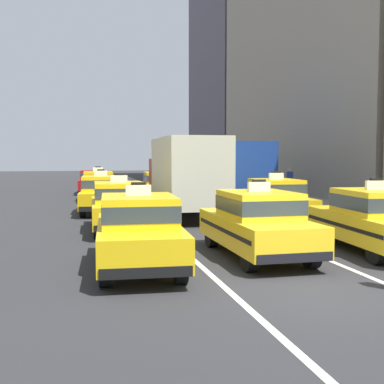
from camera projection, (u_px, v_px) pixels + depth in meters
name	position (u px, v px, depth m)	size (l,w,h in m)	color
ground_plane	(316.00, 291.00, 9.25)	(160.00, 160.00, 0.00)	#2B2B2D
lane_stripe_left_center	(127.00, 200.00, 28.33)	(0.14, 80.00, 0.01)	silver
lane_stripe_center_right	(182.00, 199.00, 29.05)	(0.14, 80.00, 0.01)	silver
sidewalk_curb	(308.00, 204.00, 25.44)	(4.00, 90.00, 0.15)	gray
building_facade_row	(306.00, 10.00, 36.26)	(6.00, 58.09, 31.02)	tan
taxi_left_nearest	(138.00, 230.00, 11.08)	(2.04, 4.65, 1.96)	black
taxi_left_second	(119.00, 205.00, 16.65)	(1.92, 4.60, 1.96)	black
taxi_left_third	(101.00, 193.00, 21.98)	(2.06, 4.65, 1.96)	black
taxi_left_fourth	(98.00, 185.00, 28.22)	(1.94, 4.61, 1.96)	black
sedan_left_fifth	(93.00, 181.00, 33.60)	(2.00, 4.39, 1.58)	black
taxi_center_nearest	(257.00, 222.00, 12.36)	(1.86, 4.58, 1.96)	black
box_truck_center_second	(185.00, 174.00, 20.51)	(2.37, 6.99, 3.27)	black
taxi_center_third	(159.00, 186.00, 27.40)	(1.98, 4.63, 1.96)	black
taxi_right_nearest	(373.00, 219.00, 13.06)	(2.06, 4.65, 1.96)	black
taxi_right_second	(275.00, 199.00, 18.92)	(1.97, 4.62, 1.96)	black
bus_right_third	(219.00, 169.00, 27.46)	(2.74, 11.25, 3.22)	black
taxi_right_fourth	(183.00, 179.00, 36.74)	(1.93, 4.60, 1.96)	black
pedestrian_near_crosswalk	(290.00, 182.00, 30.44)	(0.36, 0.24, 1.64)	#473828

